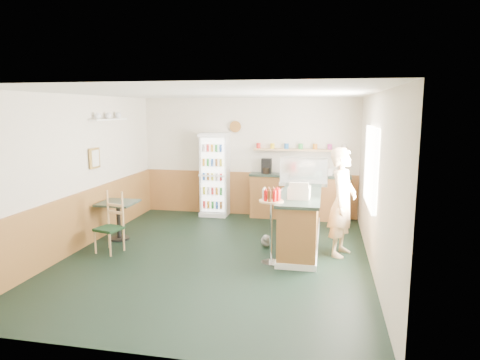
% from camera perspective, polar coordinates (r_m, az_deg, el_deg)
% --- Properties ---
extents(ground, '(6.00, 6.00, 0.00)m').
position_cam_1_polar(ground, '(7.34, -3.13, -10.07)').
color(ground, black).
rests_on(ground, ground).
extents(room_envelope, '(5.04, 6.02, 2.72)m').
position_cam_1_polar(room_envelope, '(7.74, -3.50, 2.55)').
color(room_envelope, beige).
rests_on(room_envelope, ground).
extents(service_counter, '(0.68, 3.01, 1.01)m').
position_cam_1_polar(service_counter, '(8.03, 8.20, -5.00)').
color(service_counter, '#A15E34').
rests_on(service_counter, ground).
extents(back_counter, '(2.24, 0.42, 1.69)m').
position_cam_1_polar(back_counter, '(9.70, 7.85, -1.95)').
color(back_counter, '#A15E34').
rests_on(back_counter, ground).
extents(drinks_fridge, '(0.63, 0.53, 1.91)m').
position_cam_1_polar(drinks_fridge, '(9.88, -3.39, 0.73)').
color(drinks_fridge, silver).
rests_on(drinks_fridge, ground).
extents(display_case, '(0.90, 0.47, 0.51)m').
position_cam_1_polar(display_case, '(8.31, 8.51, 1.15)').
color(display_case, silver).
rests_on(display_case, service_counter).
extents(cash_register, '(0.36, 0.38, 0.20)m').
position_cam_1_polar(cash_register, '(7.03, 7.91, -1.65)').
color(cash_register, beige).
rests_on(cash_register, service_counter).
extents(shopkeeper, '(0.61, 0.71, 1.83)m').
position_cam_1_polar(shopkeeper, '(7.35, 13.48, -2.90)').
color(shopkeeper, tan).
rests_on(shopkeeper, ground).
extents(condiment_stand, '(0.39, 0.39, 1.21)m').
position_cam_1_polar(condiment_stand, '(6.78, 4.17, -4.37)').
color(condiment_stand, silver).
rests_on(condiment_stand, ground).
extents(newspaper_rack, '(0.09, 0.46, 0.73)m').
position_cam_1_polar(newspaper_rack, '(8.17, 5.78, -3.76)').
color(newspaper_rack, black).
rests_on(newspaper_rack, ground).
extents(cafe_table, '(0.66, 0.66, 0.73)m').
position_cam_1_polar(cafe_table, '(8.40, -15.92, -4.27)').
color(cafe_table, black).
rests_on(cafe_table, ground).
extents(cafe_chair, '(0.47, 0.48, 1.05)m').
position_cam_1_polar(cafe_chair, '(7.77, -16.82, -5.16)').
color(cafe_chair, black).
rests_on(cafe_chair, ground).
extents(dog_doorstop, '(0.20, 0.26, 0.24)m').
position_cam_1_polar(dog_doorstop, '(7.78, 3.55, -8.05)').
color(dog_doorstop, gray).
rests_on(dog_doorstop, ground).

